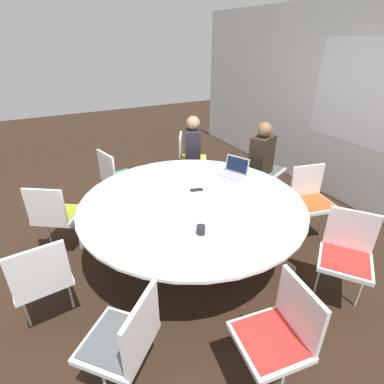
{
  "coord_description": "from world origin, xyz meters",
  "views": [
    {
      "loc": [
        2.38,
        -1.24,
        2.23
      ],
      "look_at": [
        0.0,
        0.0,
        0.83
      ],
      "focal_mm": 28.0,
      "sensor_mm": 36.0,
      "label": 1
    }
  ],
  "objects_px": {
    "chair_3": "(55,212)",
    "laptop": "(234,171)",
    "chair_8": "(311,196)",
    "person_1": "(194,150)",
    "chair_1": "(189,156)",
    "chair_6": "(280,331)",
    "chair_5": "(125,338)",
    "cell_phone": "(196,190)",
    "chair_0": "(263,165)",
    "coffee_cup": "(201,230)",
    "person_0": "(263,158)",
    "chair_2": "(117,175)",
    "chair_4": "(41,276)",
    "chair_7": "(347,251)"
  },
  "relations": [
    {
      "from": "chair_3",
      "to": "chair_5",
      "type": "xyz_separation_m",
      "value": [
        1.85,
        0.24,
        0.0
      ]
    },
    {
      "from": "chair_6",
      "to": "person_1",
      "type": "xyz_separation_m",
      "value": [
        -2.86,
        0.88,
        0.19
      ]
    },
    {
      "from": "chair_5",
      "to": "coffee_cup",
      "type": "height_order",
      "value": "chair_5"
    },
    {
      "from": "person_1",
      "to": "chair_3",
      "type": "bearing_deg",
      "value": -45.53
    },
    {
      "from": "chair_0",
      "to": "chair_4",
      "type": "relative_size",
      "value": 1.0
    },
    {
      "from": "chair_6",
      "to": "chair_8",
      "type": "bearing_deg",
      "value": -44.67
    },
    {
      "from": "chair_7",
      "to": "person_1",
      "type": "relative_size",
      "value": 0.71
    },
    {
      "from": "chair_4",
      "to": "chair_0",
      "type": "bearing_deg",
      "value": 12.16
    },
    {
      "from": "chair_3",
      "to": "person_0",
      "type": "bearing_deg",
      "value": 30.27
    },
    {
      "from": "chair_0",
      "to": "chair_8",
      "type": "xyz_separation_m",
      "value": [
        1.04,
        -0.14,
        0.0
      ]
    },
    {
      "from": "chair_5",
      "to": "chair_7",
      "type": "xyz_separation_m",
      "value": [
        0.07,
        2.0,
        0.0
      ]
    },
    {
      "from": "chair_2",
      "to": "laptop",
      "type": "distance_m",
      "value": 1.63
    },
    {
      "from": "chair_1",
      "to": "chair_2",
      "type": "height_order",
      "value": "same"
    },
    {
      "from": "person_0",
      "to": "coffee_cup",
      "type": "distance_m",
      "value": 2.01
    },
    {
      "from": "chair_3",
      "to": "laptop",
      "type": "height_order",
      "value": "laptop"
    },
    {
      "from": "chair_1",
      "to": "chair_6",
      "type": "relative_size",
      "value": 1.0
    },
    {
      "from": "laptop",
      "to": "cell_phone",
      "type": "bearing_deg",
      "value": -99.97
    },
    {
      "from": "chair_1",
      "to": "cell_phone",
      "type": "distance_m",
      "value": 1.58
    },
    {
      "from": "chair_4",
      "to": "person_0",
      "type": "relative_size",
      "value": 0.71
    },
    {
      "from": "chair_6",
      "to": "person_0",
      "type": "bearing_deg",
      "value": -28.81
    },
    {
      "from": "person_1",
      "to": "chair_5",
      "type": "bearing_deg",
      "value": -8.1
    },
    {
      "from": "chair_6",
      "to": "chair_8",
      "type": "distance_m",
      "value": 2.03
    },
    {
      "from": "chair_4",
      "to": "chair_8",
      "type": "distance_m",
      "value": 2.96
    },
    {
      "from": "chair_0",
      "to": "person_0",
      "type": "distance_m",
      "value": 0.32
    },
    {
      "from": "chair_0",
      "to": "chair_8",
      "type": "relative_size",
      "value": 1.0
    },
    {
      "from": "chair_0",
      "to": "coffee_cup",
      "type": "xyz_separation_m",
      "value": [
        1.34,
        -1.82,
        0.24
      ]
    },
    {
      "from": "chair_5",
      "to": "chair_6",
      "type": "distance_m",
      "value": 1.0
    },
    {
      "from": "chair_4",
      "to": "laptop",
      "type": "bearing_deg",
      "value": 8.04
    },
    {
      "from": "chair_8",
      "to": "cell_phone",
      "type": "xyz_separation_m",
      "value": [
        -0.44,
        -1.32,
        0.2
      ]
    },
    {
      "from": "coffee_cup",
      "to": "cell_phone",
      "type": "bearing_deg",
      "value": 154.31
    },
    {
      "from": "chair_6",
      "to": "person_1",
      "type": "relative_size",
      "value": 0.71
    },
    {
      "from": "chair_2",
      "to": "chair_0",
      "type": "bearing_deg",
      "value": 58.5
    },
    {
      "from": "coffee_cup",
      "to": "chair_3",
      "type": "bearing_deg",
      "value": -140.59
    },
    {
      "from": "chair_8",
      "to": "person_1",
      "type": "xyz_separation_m",
      "value": [
        -1.62,
        -0.73,
        0.19
      ]
    },
    {
      "from": "chair_2",
      "to": "chair_5",
      "type": "distance_m",
      "value": 2.59
    },
    {
      "from": "person_1",
      "to": "cell_phone",
      "type": "xyz_separation_m",
      "value": [
        1.18,
        -0.59,
        0.01
      ]
    },
    {
      "from": "coffee_cup",
      "to": "laptop",
      "type": "bearing_deg",
      "value": 132.8
    },
    {
      "from": "chair_8",
      "to": "chair_7",
      "type": "bearing_deg",
      "value": 72.42
    },
    {
      "from": "cell_phone",
      "to": "chair_8",
      "type": "bearing_deg",
      "value": 71.75
    },
    {
      "from": "chair_6",
      "to": "coffee_cup",
      "type": "bearing_deg",
      "value": 11.83
    },
    {
      "from": "chair_0",
      "to": "chair_8",
      "type": "bearing_deg",
      "value": 58.53
    },
    {
      "from": "chair_4",
      "to": "chair_5",
      "type": "xyz_separation_m",
      "value": [
        0.85,
        0.44,
        0.0
      ]
    },
    {
      "from": "chair_1",
      "to": "laptop",
      "type": "relative_size",
      "value": 2.3
    },
    {
      "from": "chair_0",
      "to": "chair_4",
      "type": "xyz_separation_m",
      "value": [
        1.01,
        -3.09,
        0.0
      ]
    },
    {
      "from": "cell_phone",
      "to": "chair_6",
      "type": "bearing_deg",
      "value": -9.7
    },
    {
      "from": "chair_7",
      "to": "laptop",
      "type": "bearing_deg",
      "value": -29.43
    },
    {
      "from": "chair_6",
      "to": "person_0",
      "type": "height_order",
      "value": "person_0"
    },
    {
      "from": "chair_2",
      "to": "chair_5",
      "type": "xyz_separation_m",
      "value": [
        2.51,
        -0.61,
        0.0
      ]
    },
    {
      "from": "chair_2",
      "to": "chair_8",
      "type": "distance_m",
      "value": 2.54
    },
    {
      "from": "chair_1",
      "to": "coffee_cup",
      "type": "xyz_separation_m",
      "value": [
        2.17,
        -0.99,
        0.24
      ]
    }
  ]
}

